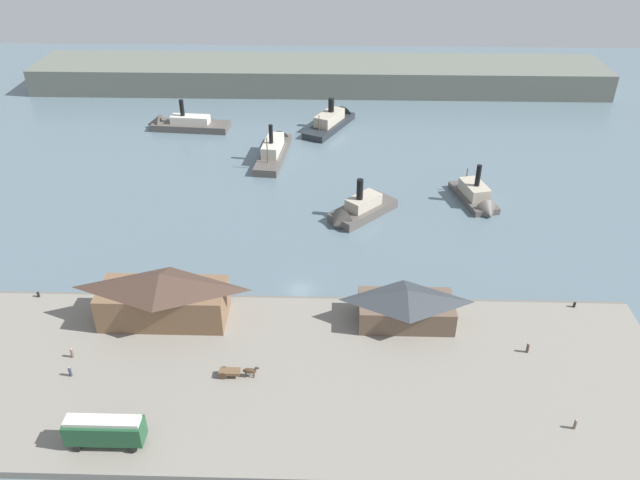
% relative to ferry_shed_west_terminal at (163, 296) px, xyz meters
% --- Properties ---
extents(ground_plane, '(320.00, 320.00, 0.00)m').
position_rel_ferry_shed_west_terminal_xyz_m(ground_plane, '(21.26, 9.94, -5.64)').
color(ground_plane, slate).
extents(quay_promenade, '(110.00, 36.00, 1.20)m').
position_rel_ferry_shed_west_terminal_xyz_m(quay_promenade, '(21.26, -12.06, -5.04)').
color(quay_promenade, gray).
rests_on(quay_promenade, ground).
extents(seawall_edge, '(110.00, 0.80, 1.00)m').
position_rel_ferry_shed_west_terminal_xyz_m(seawall_edge, '(21.26, 6.34, -5.14)').
color(seawall_edge, '#666159').
rests_on(seawall_edge, ground).
extents(ferry_shed_west_terminal, '(20.37, 8.56, 8.75)m').
position_rel_ferry_shed_west_terminal_xyz_m(ferry_shed_west_terminal, '(0.00, 0.00, 0.00)').
color(ferry_shed_west_terminal, brown).
rests_on(ferry_shed_west_terminal, quay_promenade).
extents(ferry_shed_customs_shed, '(15.32, 8.00, 6.14)m').
position_rel_ferry_shed_west_terminal_xyz_m(ferry_shed_customs_shed, '(38.69, 0.42, -1.32)').
color(ferry_shed_customs_shed, brown).
rests_on(ferry_shed_customs_shed, quay_promenade).
extents(street_tram, '(9.90, 2.97, 4.45)m').
position_rel_ferry_shed_west_terminal_xyz_m(street_tram, '(-1.49, -25.36, -1.85)').
color(street_tram, '#1E4C2D').
rests_on(street_tram, quay_promenade).
extents(horse_cart, '(5.83, 1.46, 1.87)m').
position_rel_ferry_shed_west_terminal_xyz_m(horse_cart, '(13.43, -12.81, -3.51)').
color(horse_cart, brown).
rests_on(horse_cart, quay_promenade).
extents(pedestrian_standing_center, '(0.42, 0.42, 1.68)m').
position_rel_ferry_shed_west_terminal_xyz_m(pedestrian_standing_center, '(-11.84, -9.49, -3.67)').
color(pedestrian_standing_center, '#6B5B4C').
rests_on(pedestrian_standing_center, quay_promenade).
extents(pedestrian_by_tram, '(0.42, 0.42, 1.71)m').
position_rel_ferry_shed_west_terminal_xyz_m(pedestrian_by_tram, '(-10.68, -13.39, -3.66)').
color(pedestrian_by_tram, '#33384C').
rests_on(pedestrian_by_tram, quay_promenade).
extents(pedestrian_walking_east, '(0.41, 0.41, 1.64)m').
position_rel_ferry_shed_west_terminal_xyz_m(pedestrian_walking_east, '(59.09, -21.13, -3.69)').
color(pedestrian_walking_east, '#6B5B4C').
rests_on(pedestrian_walking_east, quay_promenade).
extents(pedestrian_at_waters_edge, '(0.44, 0.44, 1.77)m').
position_rel_ferry_shed_west_terminal_xyz_m(pedestrian_at_waters_edge, '(56.58, -6.45, -3.63)').
color(pedestrian_at_waters_edge, '#4C3D33').
rests_on(pedestrian_at_waters_edge, quay_promenade).
extents(mooring_post_west, '(0.44, 0.44, 0.90)m').
position_rel_ferry_shed_west_terminal_xyz_m(mooring_post_west, '(-23.05, 5.10, -3.99)').
color(mooring_post_west, black).
rests_on(mooring_post_west, quay_promenade).
extents(mooring_post_center_west, '(0.44, 0.44, 0.90)m').
position_rel_ferry_shed_west_terminal_xyz_m(mooring_post_center_west, '(67.16, 4.88, -3.99)').
color(mooring_post_center_west, black).
rests_on(mooring_post_center_west, quay_promenade).
extents(ferry_mid_harbor, '(7.78, 24.83, 11.02)m').
position_rel_ferry_shed_west_terminal_xyz_m(ferry_mid_harbor, '(11.66, 67.47, -4.03)').
color(ferry_mid_harbor, '#514C47').
rests_on(ferry_mid_harbor, ground).
extents(ferry_approaching_east, '(9.21, 16.77, 10.68)m').
position_rel_ferry_shed_west_terminal_xyz_m(ferry_approaching_east, '(57.97, 42.28, -4.20)').
color(ferry_approaching_east, '#514C47').
rests_on(ferry_approaching_east, ground).
extents(ferry_moored_east, '(15.84, 16.19, 10.61)m').
position_rel_ferry_shed_west_terminal_xyz_m(ferry_moored_east, '(31.73, 35.55, -4.12)').
color(ferry_moored_east, '#514C47').
rests_on(ferry_moored_east, ground).
extents(ferry_departing_north, '(15.01, 22.47, 10.20)m').
position_rel_ferry_shed_west_terminal_xyz_m(ferry_departing_north, '(26.23, 86.93, -4.03)').
color(ferry_departing_north, '#23282D').
rests_on(ferry_departing_north, ground).
extents(ferry_outer_harbor, '(23.16, 8.12, 10.30)m').
position_rel_ferry_shed_west_terminal_xyz_m(ferry_outer_harbor, '(-15.79, 83.36, -4.32)').
color(ferry_outer_harbor, '#514C47').
rests_on(ferry_outer_harbor, ground).
extents(far_headland, '(180.00, 24.00, 8.00)m').
position_rel_ferry_shed_west_terminal_xyz_m(far_headland, '(21.26, 119.94, -1.64)').
color(far_headland, '#60665B').
rests_on(far_headland, ground).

